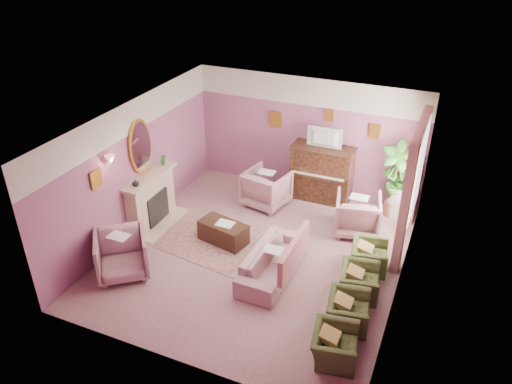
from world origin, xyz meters
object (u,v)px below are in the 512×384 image
at_px(television, 324,137).
at_px(olive_chair_d, 370,252).
at_px(floral_armchair_front, 121,253).
at_px(olive_chair_c, 360,278).
at_px(olive_chair_b, 349,307).
at_px(side_table, 399,201).
at_px(olive_chair_a, 335,341).
at_px(piano, 322,174).
at_px(floral_armchair_left, 266,186).
at_px(floral_armchair_right, 358,213).
at_px(sofa, 273,257).
at_px(coffee_table, 223,232).

distance_m(television, olive_chair_d, 2.99).
relative_size(floral_armchair_front, olive_chair_c, 1.22).
height_order(olive_chair_b, side_table, side_table).
height_order(olive_chair_a, olive_chair_c, same).
bearing_deg(olive_chair_a, side_table, 87.67).
distance_m(piano, television, 0.95).
bearing_deg(floral_armchair_left, floral_armchair_front, -113.62).
bearing_deg(olive_chair_d, floral_armchair_front, -154.31).
relative_size(piano, floral_armchair_right, 1.47).
bearing_deg(sofa, floral_armchair_right, 61.43).
height_order(floral_armchair_right, side_table, floral_armchair_right).
relative_size(television, sofa, 0.42).
height_order(television, olive_chair_d, television).
relative_size(floral_armchair_left, olive_chair_a, 1.22).
distance_m(olive_chair_a, olive_chair_b, 0.82).
bearing_deg(side_table, olive_chair_d, -94.96).
distance_m(floral_armchair_right, floral_armchair_front, 4.86).
distance_m(sofa, floral_armchair_right, 2.32).
distance_m(television, floral_armchair_right, 1.90).
relative_size(coffee_table, olive_chair_c, 1.28).
relative_size(television, olive_chair_d, 1.02).
bearing_deg(olive_chair_d, floral_armchair_left, 152.34).
relative_size(television, floral_armchair_front, 0.84).
bearing_deg(television, floral_armchair_front, -121.67).
height_order(television, olive_chair_a, television).
distance_m(floral_armchair_right, olive_chair_b, 2.80).
relative_size(television, olive_chair_a, 1.02).
height_order(floral_armchair_front, olive_chair_a, floral_armchair_front).
bearing_deg(floral_armchair_right, floral_armchair_front, -139.74).
height_order(floral_armchair_left, olive_chair_d, floral_armchair_left).
height_order(television, coffee_table, television).
distance_m(floral_armchair_right, olive_chair_d, 1.23).
relative_size(coffee_table, olive_chair_b, 1.28).
relative_size(coffee_table, floral_armchair_left, 1.05).
bearing_deg(floral_armchair_front, olive_chair_a, -5.84).
height_order(piano, olive_chair_c, piano).
distance_m(floral_armchair_right, olive_chair_c, 2.00).
xyz_separation_m(coffee_table, floral_armchair_front, (-1.27, -1.68, 0.25)).
bearing_deg(olive_chair_a, olive_chair_b, 90.00).
relative_size(television, floral_armchair_right, 0.84).
xyz_separation_m(piano, floral_armchair_right, (1.13, -1.09, -0.17)).
distance_m(floral_armchair_front, olive_chair_d, 4.68).
xyz_separation_m(floral_armchair_right, side_table, (0.70, 1.05, -0.13)).
xyz_separation_m(sofa, floral_armchair_front, (-2.60, -1.11, 0.09)).
xyz_separation_m(coffee_table, side_table, (3.14, 2.51, 0.12)).
bearing_deg(olive_chair_a, floral_armchair_front, 174.16).
bearing_deg(side_table, olive_chair_a, -92.33).
bearing_deg(side_table, olive_chair_b, -92.83).
relative_size(piano, floral_armchair_front, 1.47).
bearing_deg(side_table, floral_armchair_right, -123.39).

